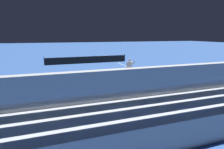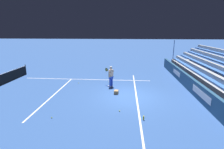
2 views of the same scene
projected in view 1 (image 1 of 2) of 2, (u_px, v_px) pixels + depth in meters
ground_plane at (113, 84)px, 13.81m from camera, size 160.00×160.00×0.00m
court_baseline_white at (115, 85)px, 13.35m from camera, size 12.00×0.10×0.01m
court_sideline_white at (137, 71)px, 18.78m from camera, size 0.10×12.00×0.01m
court_service_line_white at (97, 71)px, 18.90m from camera, size 8.22×0.10×0.01m
back_wall_sponsor_board at (141, 97)px, 9.34m from camera, size 21.43×0.25×1.10m
bleacher_stand at (166, 110)px, 7.23m from camera, size 20.36×3.20×3.40m
tennis_player at (130, 68)px, 15.67m from camera, size 0.97×0.82×1.71m
ball_box_cardboard at (115, 79)px, 14.83m from camera, size 0.42×0.33×0.26m
tennis_ball_midcourt at (64, 75)px, 16.63m from camera, size 0.07×0.07×0.07m
tennis_ball_far_left at (124, 71)px, 18.77m from camera, size 0.07×0.07×0.07m
tennis_ball_stray_back at (81, 84)px, 13.63m from camera, size 0.07×0.07×0.07m
tennis_ball_by_box at (140, 75)px, 16.51m from camera, size 0.07×0.07×0.07m
water_bottle at (71, 89)px, 12.14m from camera, size 0.07×0.07×0.22m
tennis_net at (87, 60)px, 23.76m from camera, size 11.09×0.09×1.07m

